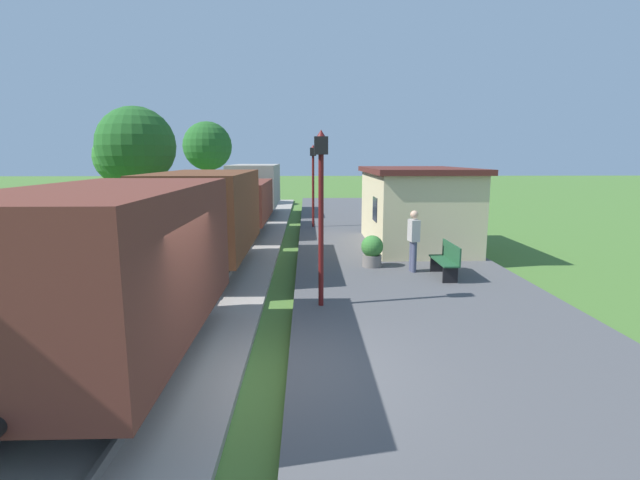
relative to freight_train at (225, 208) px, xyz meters
The scene contains 16 objects.
ground_plane 10.37m from the freight_train, 76.45° to the right, with size 160.00×160.00×0.00m, color #47702D.
platform_slab 11.52m from the freight_train, 60.64° to the right, with size 6.00×60.00×0.25m, color #4C4C4F.
track_ballast 10.08m from the freight_train, 90.00° to the right, with size 3.80×60.00×0.12m, color gray.
rail_near 10.08m from the freight_train, 85.86° to the right, with size 0.07×60.00×0.14m, color slate.
rail_far 10.08m from the freight_train, 94.14° to the right, with size 0.07×60.00×0.14m, color slate.
freight_train is the anchor object (origin of this frame).
station_hut 6.80m from the freight_train, ahead, with size 3.50×5.80×2.78m.
bench_near_hut 8.07m from the freight_train, 34.61° to the right, with size 0.42×1.50×0.91m.
bench_down_platform 8.53m from the freight_train, 38.88° to the left, with size 0.42×1.50×0.91m.
person_waiting 7.05m from the freight_train, 33.81° to the right, with size 0.28×0.41×1.71m.
potted_planter 5.87m from the freight_train, 34.27° to the right, with size 0.64×0.64×0.92m.
lamp_post_near 7.67m from the freight_train, 65.02° to the right, with size 0.28×0.28×3.70m.
lamp_post_far 5.81m from the freight_train, 55.78° to the left, with size 0.28×0.28×3.70m.
tree_trackside_far 5.17m from the freight_train, 145.89° to the left, with size 3.09×3.09×5.39m.
tree_field_left 10.55m from the freight_train, 129.10° to the left, with size 2.82×2.82×4.82m.
tree_field_distant 17.41m from the freight_train, 103.27° to the left, with size 3.36×3.36×5.83m.
Camera 1 is at (0.50, -6.64, 3.40)m, focal length 26.36 mm.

